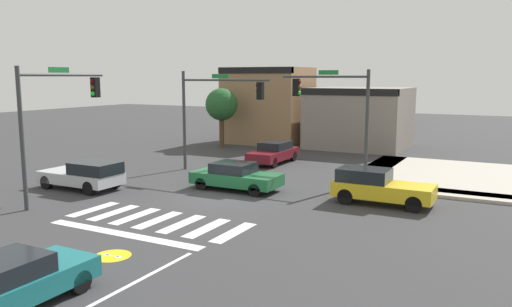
{
  "coord_description": "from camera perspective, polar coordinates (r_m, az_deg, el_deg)",
  "views": [
    {
      "loc": [
        12.29,
        -19.55,
        5.53
      ],
      "look_at": [
        1.0,
        1.78,
        1.85
      ],
      "focal_mm": 35.43,
      "sensor_mm": 36.0,
      "label": 1
    }
  ],
  "objects": [
    {
      "name": "car_green",
      "position": [
        24.9,
        -2.31,
        -2.57
      ],
      "size": [
        4.39,
        1.9,
        1.35
      ],
      "color": "#1E6638",
      "rests_on": "ground_plane"
    },
    {
      "name": "storefront_row",
      "position": [
        41.47,
        6.5,
        4.77
      ],
      "size": [
        14.58,
        6.72,
        6.29
      ],
      "color": "#93704C",
      "rests_on": "ground_plane"
    },
    {
      "name": "car_silver",
      "position": [
        26.34,
        -18.76,
        -2.29
      ],
      "size": [
        4.29,
        1.9,
        1.42
      ],
      "rotation": [
        0.0,
        0.0,
        3.14
      ],
      "color": "#B7BABF",
      "rests_on": "ground_plane"
    },
    {
      "name": "car_teal",
      "position": [
        13.72,
        -26.15,
        -12.99
      ],
      "size": [
        1.74,
        4.15,
        1.31
      ],
      "rotation": [
        0.0,
        0.0,
        1.57
      ],
      "color": "#196B70",
      "rests_on": "ground_plane"
    },
    {
      "name": "traffic_signal_northeast",
      "position": [
        27.13,
        8.92,
        5.55
      ],
      "size": [
        4.87,
        0.32,
        5.9
      ],
      "rotation": [
        0.0,
        0.0,
        3.14
      ],
      "color": "#383A3D",
      "rests_on": "ground_plane"
    },
    {
      "name": "curb_corner_northeast",
      "position": [
        29.72,
        20.07,
        -2.44
      ],
      "size": [
        10.0,
        10.6,
        0.15
      ],
      "color": "#B2AA9E",
      "rests_on": "ground_plane"
    },
    {
      "name": "traffic_signal_southwest",
      "position": [
        23.8,
        -21.7,
        4.72
      ],
      "size": [
        0.32,
        4.71,
        5.97
      ],
      "rotation": [
        0.0,
        0.0,
        1.57
      ],
      "color": "#383A3D",
      "rests_on": "ground_plane"
    },
    {
      "name": "lane_markings",
      "position": [
        14.85,
        -24.8,
        -14.01
      ],
      "size": [
        6.8,
        18.75,
        0.01
      ],
      "color": "white",
      "rests_on": "ground_plane"
    },
    {
      "name": "bike_detector_marking",
      "position": [
        16.67,
        -15.9,
        -11.04
      ],
      "size": [
        1.17,
        1.17,
        0.01
      ],
      "color": "yellow",
      "rests_on": "ground_plane"
    },
    {
      "name": "crosswalk_near",
      "position": [
        20.2,
        -11.01,
        -7.37
      ],
      "size": [
        7.38,
        2.59,
        0.01
      ],
      "color": "silver",
      "rests_on": "ground_plane"
    },
    {
      "name": "ground_plane",
      "position": [
        23.75,
        -4.17,
        -4.82
      ],
      "size": [
        120.0,
        120.0,
        0.0
      ],
      "primitive_type": "plane",
      "color": "#353538"
    },
    {
      "name": "car_maroon",
      "position": [
        32.5,
        2.0,
        0.13
      ],
      "size": [
        1.76,
        4.37,
        1.38
      ],
      "rotation": [
        0.0,
        0.0,
        -1.57
      ],
      "color": "maroon",
      "rests_on": "ground_plane"
    },
    {
      "name": "traffic_signal_northwest",
      "position": [
        29.14,
        -4.6,
        5.71
      ],
      "size": [
        5.77,
        0.32,
        5.86
      ],
      "color": "#383A3D",
      "rests_on": "ground_plane"
    },
    {
      "name": "roadside_tree",
      "position": [
        39.53,
        -3.91,
        5.49
      ],
      "size": [
        2.51,
        2.51,
        4.66
      ],
      "color": "#4C3823",
      "rests_on": "ground_plane"
    },
    {
      "name": "car_yellow",
      "position": [
        22.77,
        13.63,
        -3.62
      ],
      "size": [
        4.27,
        1.78,
        1.52
      ],
      "color": "gold",
      "rests_on": "ground_plane"
    }
  ]
}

